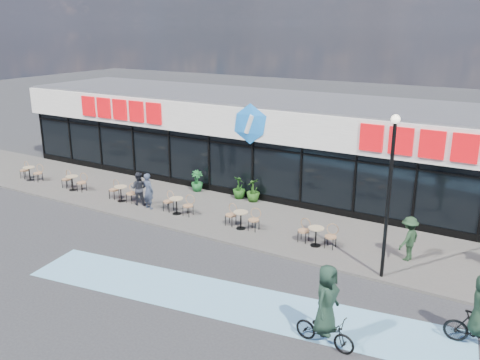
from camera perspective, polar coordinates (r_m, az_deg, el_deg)
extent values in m
plane|color=#28282B|center=(19.29, -8.92, -8.22)|extent=(120.00, 120.00, 0.00)
cube|color=#4E4A45|center=(22.61, -1.68, -3.98)|extent=(44.00, 5.00, 0.10)
cube|color=#69A4C7|center=(16.12, -1.06, -13.40)|extent=(14.17, 4.13, 0.01)
cube|color=black|center=(26.75, 4.61, 2.60)|extent=(30.00, 6.00, 3.00)
cube|color=white|center=(26.14, 4.58, 7.30)|extent=(30.60, 6.30, 1.50)
cube|color=#47474C|center=(26.15, 4.77, 9.08)|extent=(30.60, 6.30, 0.10)
cube|color=navy|center=(23.77, 1.44, 4.64)|extent=(30.60, 0.08, 0.18)
cube|color=black|center=(23.87, 1.44, 3.70)|extent=(30.00, 0.06, 0.08)
cube|color=black|center=(24.56, 1.41, -1.86)|extent=(30.00, 0.10, 0.40)
cube|color=red|center=(28.15, -13.29, 7.71)|extent=(5.63, 0.18, 1.10)
cube|color=red|center=(20.73, 20.78, 3.78)|extent=(5.63, 0.18, 1.10)
ellipsoid|color=blue|center=(23.39, 1.14, 6.31)|extent=(1.90, 0.24, 1.90)
cylinder|color=black|center=(33.89, -21.34, 4.58)|extent=(0.10, 0.10, 3.00)
cylinder|color=black|center=(31.99, -18.54, 4.17)|extent=(0.10, 0.10, 3.00)
cylinder|color=black|center=(30.17, -15.40, 3.71)|extent=(0.10, 0.10, 3.00)
cylinder|color=black|center=(28.46, -11.87, 3.17)|extent=(0.10, 0.10, 3.00)
cylinder|color=black|center=(26.87, -7.92, 2.55)|extent=(0.10, 0.10, 3.00)
cylinder|color=black|center=(25.43, -3.49, 1.85)|extent=(0.10, 0.10, 3.00)
cylinder|color=black|center=(24.16, 1.42, 1.05)|extent=(0.10, 0.10, 3.00)
cylinder|color=black|center=(23.09, 6.84, 0.16)|extent=(0.10, 0.10, 3.00)
cylinder|color=black|center=(22.25, 12.72, -0.80)|extent=(0.10, 0.10, 3.00)
cylinder|color=black|center=(21.67, 18.98, -1.82)|extent=(0.10, 0.10, 3.00)
cylinder|color=black|center=(16.94, 16.28, -2.48)|extent=(0.12, 0.12, 5.22)
sphere|color=#FFF2CC|center=(16.26, 17.07, 6.55)|extent=(0.28, 0.28, 0.28)
cylinder|color=tan|center=(29.49, -22.64, 1.32)|extent=(0.60, 0.60, 0.04)
cylinder|color=black|center=(29.58, -22.56, 0.66)|extent=(0.06, 0.06, 0.70)
cylinder|color=black|center=(29.68, -22.48, 0.00)|extent=(0.40, 0.40, 0.02)
cylinder|color=tan|center=(26.97, -18.37, 0.38)|extent=(0.60, 0.60, 0.04)
cylinder|color=black|center=(27.07, -18.31, -0.33)|extent=(0.06, 0.06, 0.70)
cylinder|color=black|center=(27.17, -18.24, -1.05)|extent=(0.40, 0.40, 0.02)
cylinder|color=tan|center=(24.64, -13.27, -0.74)|extent=(0.60, 0.60, 0.04)
cylinder|color=black|center=(24.75, -13.22, -1.52)|extent=(0.06, 0.06, 0.70)
cylinder|color=black|center=(24.86, -13.16, -2.30)|extent=(0.40, 0.40, 0.02)
cylinder|color=tan|center=(22.56, -7.17, -2.08)|extent=(0.60, 0.60, 0.04)
cylinder|color=black|center=(22.67, -7.13, -2.92)|extent=(0.06, 0.06, 0.70)
cylinder|color=black|center=(22.80, -7.10, -3.77)|extent=(0.40, 0.40, 0.02)
cylinder|color=tan|center=(20.79, 0.09, -3.64)|extent=(0.60, 0.60, 0.04)
cylinder|color=black|center=(20.92, 0.09, -4.53)|extent=(0.06, 0.06, 0.70)
cylinder|color=black|center=(21.05, 0.09, -5.44)|extent=(0.40, 0.40, 0.02)
cylinder|color=tan|center=(19.43, 8.55, -5.37)|extent=(0.60, 0.60, 0.04)
cylinder|color=black|center=(19.57, 8.51, -6.31)|extent=(0.06, 0.06, 0.70)
cylinder|color=black|center=(19.71, 8.46, -7.27)|extent=(0.40, 0.40, 0.02)
imported|color=#175323|center=(25.61, -4.84, -0.10)|extent=(0.82, 0.82, 1.06)
imported|color=#1A4313|center=(24.45, -0.10, -0.84)|extent=(0.79, 0.79, 1.10)
imported|color=#214814|center=(24.02, 1.49, -1.15)|extent=(0.71, 0.71, 1.12)
imported|color=#2F3749|center=(23.40, -10.26, -1.22)|extent=(0.67, 0.50, 1.67)
imported|color=#22242B|center=(23.98, -11.31, -0.94)|extent=(0.94, 0.85, 1.58)
imported|color=#1C331E|center=(19.06, 18.43, -6.26)|extent=(0.89, 1.18, 1.62)
imported|color=black|center=(14.13, 9.50, -16.40)|extent=(1.75, 0.75, 0.89)
imported|color=#182C21|center=(13.63, 9.70, -13.06)|extent=(0.69, 0.98, 1.89)
imported|color=black|center=(15.23, 25.09, -15.01)|extent=(1.69, 0.50, 1.01)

